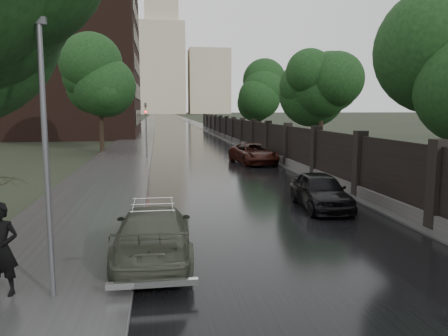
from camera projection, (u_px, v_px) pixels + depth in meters
ground at (368, 322)px, 7.36m from camera, size 800.00×800.00×0.00m
road at (166, 117)px, 193.53m from camera, size 8.00×420.00×0.02m
sidewalk_left at (152, 117)px, 192.64m from camera, size 4.00×420.00×0.16m
verge_right at (178, 117)px, 194.33m from camera, size 3.00×420.00×0.08m
fence_right at (249, 137)px, 39.27m from camera, size 0.45×75.72×2.70m
tree_left_far at (100, 88)px, 34.87m from camera, size 4.25×4.25×7.39m
tree_right_b at (322, 88)px, 29.35m from camera, size 4.08×4.08×7.01m
tree_right_c at (260, 96)px, 46.98m from camera, size 4.08×4.08×7.01m
lamp_post at (46, 160)px, 7.67m from camera, size 0.25×0.12×5.11m
traffic_light at (146, 125)px, 30.89m from camera, size 0.16×0.32×4.00m
brick_building at (39, 57)px, 54.31m from camera, size 24.00×18.00×20.00m
stalinist_tower at (162, 57)px, 296.13m from camera, size 92.00×30.00×159.00m
volga_sedan at (153, 233)px, 10.41m from camera, size 1.90×4.46×1.28m
car_right_near at (320, 191)px, 15.64m from camera, size 1.74×3.91×1.31m
car_right_far at (253, 154)px, 28.49m from camera, size 2.82×5.04×1.33m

